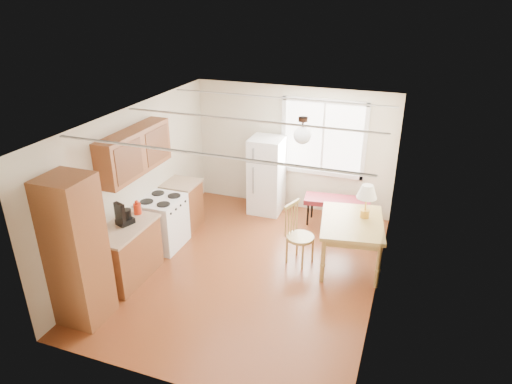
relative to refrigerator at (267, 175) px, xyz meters
The scene contains 11 objects.
room_shell 2.21m from the refrigerator, 78.82° to the right, with size 4.60×5.60×2.62m.
kitchen_run 3.04m from the refrigerator, 115.21° to the right, with size 0.65×3.40×2.20m.
window_unit 1.33m from the refrigerator, 19.17° to the left, with size 1.64×0.05×1.51m.
pendant_light 2.52m from the refrigerator, 56.95° to the right, with size 0.26×0.26×0.40m.
refrigerator is the anchor object (origin of this frame).
bench 1.49m from the refrigerator, ahead, with size 1.26×0.59×0.56m.
dining_table 2.39m from the refrigerator, 36.51° to the right, with size 1.16×1.43×0.80m.
chair 1.92m from the refrigerator, 56.92° to the right, with size 0.50×0.49×1.03m.
table_lamp 2.45m from the refrigerator, 30.32° to the right, with size 0.32×0.32×0.56m.
coffee_maker 3.18m from the refrigerator, 114.21° to the right, with size 0.26×0.30×0.39m.
kettle 2.85m from the refrigerator, 117.53° to the right, with size 0.12×0.12×0.24m.
Camera 1 is at (2.24, -5.84, 4.20)m, focal length 32.00 mm.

